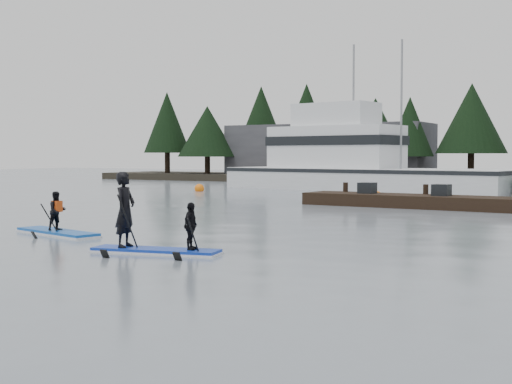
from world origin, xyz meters
The scene contains 10 objects.
ground centered at (0.00, 0.00, 0.00)m, with size 160.00×160.00×0.00m, color gray.
far_shore centered at (0.00, 42.00, 0.30)m, with size 70.00×8.00×0.60m, color #2D281E.
treeline centered at (0.00, 42.00, 0.00)m, with size 60.00×4.00×8.00m, color black, non-canonical shape.
waterfront_building centered at (-14.00, 44.00, 2.50)m, with size 18.00×6.00×5.00m, color #4C4C51.
fishing_boat_large centered at (-5.83, 30.24, 0.84)m, with size 20.17×8.44×10.82m.
floating_dock centered at (5.43, 16.16, 0.28)m, with size 16.63×2.22×0.55m, color black.
buoy_b centered at (-1.49, 21.92, 0.00)m, with size 0.50×0.50×0.50m, color orange.
buoy_a centered at (-13.84, 23.27, 0.00)m, with size 0.61×0.61×0.61m, color orange.
paddleboard_solo centered at (-3.73, 0.75, 0.36)m, with size 3.36×1.56×1.76m.
paddleboard_duo centered at (0.96, -1.05, 0.70)m, with size 3.19×1.50×2.45m.
Camera 1 is at (11.50, -14.48, 2.33)m, focal length 50.00 mm.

